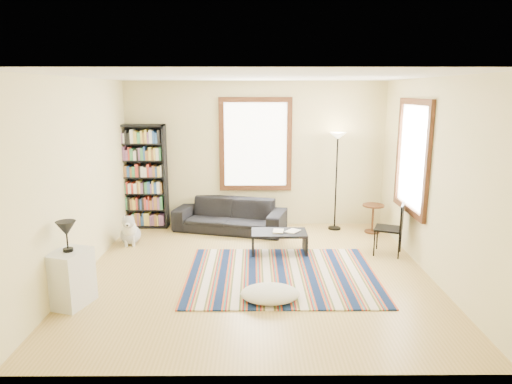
{
  "coord_description": "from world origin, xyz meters",
  "views": [
    {
      "loc": [
        -0.04,
        -6.3,
        2.61
      ],
      "look_at": [
        0.0,
        0.5,
        1.1
      ],
      "focal_mm": 32.0,
      "sensor_mm": 36.0,
      "label": 1
    }
  ],
  "objects_px": {
    "coffee_table": "(279,242)",
    "floor_lamp": "(336,182)",
    "floor_cushion": "(270,294)",
    "bookshelf": "(143,177)",
    "dog": "(130,229)",
    "folding_chair": "(388,229)",
    "white_cabinet": "(71,278)",
    "sofa": "(230,215)",
    "side_table": "(373,219)"
  },
  "relations": [
    {
      "from": "bookshelf",
      "to": "dog",
      "type": "bearing_deg",
      "value": -91.37
    },
    {
      "from": "white_cabinet",
      "to": "side_table",
      "type": "bearing_deg",
      "value": 50.76
    },
    {
      "from": "side_table",
      "to": "bookshelf",
      "type": "bearing_deg",
      "value": 174.78
    },
    {
      "from": "side_table",
      "to": "folding_chair",
      "type": "xyz_separation_m",
      "value": [
        -0.05,
        -1.16,
        0.16
      ]
    },
    {
      "from": "folding_chair",
      "to": "dog",
      "type": "height_order",
      "value": "folding_chair"
    },
    {
      "from": "coffee_table",
      "to": "white_cabinet",
      "type": "relative_size",
      "value": 1.29
    },
    {
      "from": "folding_chair",
      "to": "white_cabinet",
      "type": "height_order",
      "value": "folding_chair"
    },
    {
      "from": "sofa",
      "to": "folding_chair",
      "type": "height_order",
      "value": "folding_chair"
    },
    {
      "from": "coffee_table",
      "to": "white_cabinet",
      "type": "bearing_deg",
      "value": -145.25
    },
    {
      "from": "floor_cushion",
      "to": "bookshelf",
      "type": "bearing_deg",
      "value": 125.62
    },
    {
      "from": "sofa",
      "to": "side_table",
      "type": "height_order",
      "value": "sofa"
    },
    {
      "from": "floor_lamp",
      "to": "bookshelf",
      "type": "bearing_deg",
      "value": 177.36
    },
    {
      "from": "floor_lamp",
      "to": "side_table",
      "type": "relative_size",
      "value": 3.44
    },
    {
      "from": "bookshelf",
      "to": "floor_cushion",
      "type": "relative_size",
      "value": 2.65
    },
    {
      "from": "coffee_table",
      "to": "white_cabinet",
      "type": "distance_m",
      "value": 3.27
    },
    {
      "from": "floor_cushion",
      "to": "coffee_table",
      "type": "bearing_deg",
      "value": 83.25
    },
    {
      "from": "bookshelf",
      "to": "dog",
      "type": "height_order",
      "value": "bookshelf"
    },
    {
      "from": "coffee_table",
      "to": "dog",
      "type": "height_order",
      "value": "dog"
    },
    {
      "from": "bookshelf",
      "to": "dog",
      "type": "relative_size",
      "value": 3.69
    },
    {
      "from": "coffee_table",
      "to": "dog",
      "type": "xyz_separation_m",
      "value": [
        -2.57,
        0.47,
        0.09
      ]
    },
    {
      "from": "bookshelf",
      "to": "coffee_table",
      "type": "relative_size",
      "value": 2.22
    },
    {
      "from": "side_table",
      "to": "dog",
      "type": "height_order",
      "value": "dog"
    },
    {
      "from": "folding_chair",
      "to": "floor_lamp",
      "type": "bearing_deg",
      "value": 136.2
    },
    {
      "from": "floor_lamp",
      "to": "folding_chair",
      "type": "bearing_deg",
      "value": -65.87
    },
    {
      "from": "sofa",
      "to": "side_table",
      "type": "distance_m",
      "value": 2.69
    },
    {
      "from": "coffee_table",
      "to": "floor_lamp",
      "type": "height_order",
      "value": "floor_lamp"
    },
    {
      "from": "floor_cushion",
      "to": "floor_lamp",
      "type": "xyz_separation_m",
      "value": [
        1.36,
        3.08,
        0.84
      ]
    },
    {
      "from": "white_cabinet",
      "to": "coffee_table",
      "type": "bearing_deg",
      "value": 52.28
    },
    {
      "from": "bookshelf",
      "to": "folding_chair",
      "type": "xyz_separation_m",
      "value": [
        4.31,
        -1.56,
        -0.57
      ]
    },
    {
      "from": "coffee_table",
      "to": "floor_cushion",
      "type": "xyz_separation_m",
      "value": [
        -0.21,
        -1.77,
        -0.09
      ]
    },
    {
      "from": "sofa",
      "to": "bookshelf",
      "type": "relative_size",
      "value": 1.04
    },
    {
      "from": "sofa",
      "to": "white_cabinet",
      "type": "distance_m",
      "value": 3.57
    },
    {
      "from": "coffee_table",
      "to": "bookshelf",
      "type": "bearing_deg",
      "value": 149.67
    },
    {
      "from": "floor_lamp",
      "to": "white_cabinet",
      "type": "bearing_deg",
      "value": -140.31
    },
    {
      "from": "coffee_table",
      "to": "floor_lamp",
      "type": "relative_size",
      "value": 0.48
    },
    {
      "from": "coffee_table",
      "to": "side_table",
      "type": "distance_m",
      "value": 2.12
    },
    {
      "from": "bookshelf",
      "to": "white_cabinet",
      "type": "distance_m",
      "value": 3.41
    },
    {
      "from": "floor_lamp",
      "to": "white_cabinet",
      "type": "relative_size",
      "value": 2.66
    },
    {
      "from": "floor_lamp",
      "to": "dog",
      "type": "bearing_deg",
      "value": -167.12
    },
    {
      "from": "bookshelf",
      "to": "folding_chair",
      "type": "bearing_deg",
      "value": -19.89
    },
    {
      "from": "floor_cushion",
      "to": "white_cabinet",
      "type": "xyz_separation_m",
      "value": [
        -2.47,
        -0.09,
        0.26
      ]
    },
    {
      "from": "floor_cushion",
      "to": "dog",
      "type": "relative_size",
      "value": 1.39
    },
    {
      "from": "coffee_table",
      "to": "floor_cushion",
      "type": "distance_m",
      "value": 1.78
    },
    {
      "from": "floor_lamp",
      "to": "side_table",
      "type": "height_order",
      "value": "floor_lamp"
    },
    {
      "from": "bookshelf",
      "to": "floor_lamp",
      "type": "xyz_separation_m",
      "value": [
        3.69,
        -0.17,
        -0.07
      ]
    },
    {
      "from": "bookshelf",
      "to": "floor_lamp",
      "type": "bearing_deg",
      "value": -2.64
    },
    {
      "from": "bookshelf",
      "to": "side_table",
      "type": "xyz_separation_m",
      "value": [
        4.36,
        -0.4,
        -0.73
      ]
    },
    {
      "from": "floor_cushion",
      "to": "white_cabinet",
      "type": "height_order",
      "value": "white_cabinet"
    },
    {
      "from": "white_cabinet",
      "to": "dog",
      "type": "distance_m",
      "value": 2.33
    },
    {
      "from": "coffee_table",
      "to": "dog",
      "type": "relative_size",
      "value": 1.66
    }
  ]
}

